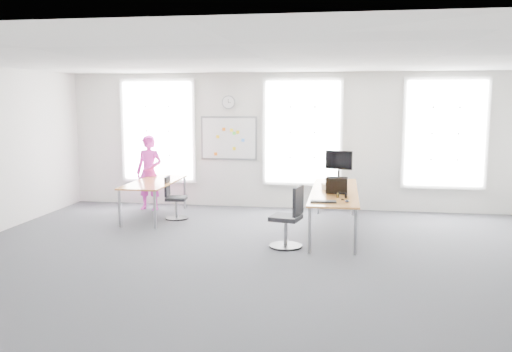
% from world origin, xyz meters
% --- Properties ---
extents(floor, '(10.00, 10.00, 0.00)m').
position_xyz_m(floor, '(0.00, 0.00, 0.00)').
color(floor, '#2B2B30').
rests_on(floor, ground).
extents(ceiling, '(10.00, 10.00, 0.00)m').
position_xyz_m(ceiling, '(0.00, 0.00, 3.00)').
color(ceiling, white).
rests_on(ceiling, ground).
extents(wall_back, '(10.00, 0.00, 10.00)m').
position_xyz_m(wall_back, '(0.00, 4.00, 1.50)').
color(wall_back, silver).
rests_on(wall_back, ground).
extents(wall_front, '(10.00, 0.00, 10.00)m').
position_xyz_m(wall_front, '(0.00, -4.00, 1.50)').
color(wall_front, silver).
rests_on(wall_front, ground).
extents(window_left, '(1.60, 0.06, 2.20)m').
position_xyz_m(window_left, '(-3.00, 3.97, 1.70)').
color(window_left, white).
rests_on(window_left, wall_back).
extents(window_mid, '(1.60, 0.06, 2.20)m').
position_xyz_m(window_mid, '(0.30, 3.97, 1.70)').
color(window_mid, white).
rests_on(window_mid, wall_back).
extents(window_right, '(1.60, 0.06, 2.20)m').
position_xyz_m(window_right, '(3.30, 3.97, 1.70)').
color(window_right, white).
rests_on(window_right, wall_back).
extents(desk_right, '(0.83, 3.13, 0.76)m').
position_xyz_m(desk_right, '(1.05, 1.94, 0.71)').
color(desk_right, '#B77A36').
rests_on(desk_right, ground).
extents(desk_left, '(0.82, 2.05, 0.75)m').
position_xyz_m(desk_left, '(-2.62, 2.57, 0.69)').
color(desk_left, '#B77A36').
rests_on(desk_left, ground).
extents(chair_right, '(0.55, 0.55, 1.02)m').
position_xyz_m(chair_right, '(0.35, 0.70, 0.45)').
color(chair_right, black).
rests_on(chair_right, ground).
extents(chair_left, '(0.47, 0.47, 0.87)m').
position_xyz_m(chair_left, '(-2.18, 2.49, 0.38)').
color(chair_left, black).
rests_on(chair_left, ground).
extents(person, '(0.65, 0.47, 1.64)m').
position_xyz_m(person, '(-3.00, 3.32, 0.82)').
color(person, '#E430B9').
rests_on(person, ground).
extents(whiteboard, '(1.20, 0.03, 0.90)m').
position_xyz_m(whiteboard, '(-1.35, 3.97, 1.55)').
color(whiteboard, white).
rests_on(whiteboard, wall_back).
extents(wall_clock, '(0.30, 0.04, 0.30)m').
position_xyz_m(wall_clock, '(-1.35, 3.97, 2.35)').
color(wall_clock, gray).
rests_on(wall_clock, wall_back).
extents(keyboard, '(0.43, 0.18, 0.02)m').
position_xyz_m(keyboard, '(0.89, 0.73, 0.77)').
color(keyboard, black).
rests_on(keyboard, desk_right).
extents(mouse, '(0.08, 0.12, 0.04)m').
position_xyz_m(mouse, '(1.27, 0.78, 0.78)').
color(mouse, black).
rests_on(mouse, desk_right).
extents(lens_cap, '(0.06, 0.06, 0.01)m').
position_xyz_m(lens_cap, '(1.20, 0.99, 0.77)').
color(lens_cap, black).
rests_on(lens_cap, desk_right).
extents(headphones, '(0.17, 0.09, 0.10)m').
position_xyz_m(headphones, '(1.18, 1.18, 0.81)').
color(headphones, black).
rests_on(headphones, desk_right).
extents(laptop_sleeve, '(0.38, 0.25, 0.31)m').
position_xyz_m(laptop_sleeve, '(1.09, 1.52, 0.91)').
color(laptop_sleeve, black).
rests_on(laptop_sleeve, desk_right).
extents(paper_stack, '(0.33, 0.27, 0.10)m').
position_xyz_m(paper_stack, '(0.97, 2.07, 0.81)').
color(paper_stack, '#F1E3C2').
rests_on(paper_stack, desk_right).
extents(monitor, '(0.54, 0.24, 0.63)m').
position_xyz_m(monitor, '(1.11, 3.04, 1.14)').
color(monitor, black).
rests_on(monitor, desk_right).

